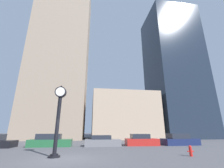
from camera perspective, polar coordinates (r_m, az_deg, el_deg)
ground_plane at (r=11.10m, az=-18.42°, el=-25.51°), size 200.00×200.00×0.00m
building_tall_tower at (r=39.98m, az=-18.41°, el=10.61°), size 12.49×12.00×39.67m
building_storefront_row at (r=35.77m, az=4.12°, el=-12.17°), size 14.10×12.00×9.78m
building_glass_modern at (r=43.81m, az=22.22°, el=4.78°), size 12.08×12.00×34.45m
street_clock at (r=11.81m, az=-19.74°, el=-11.05°), size 0.82×0.79×5.06m
car_green at (r=19.52m, az=-22.50°, el=-19.47°), size 4.66×1.82×1.38m
car_grey at (r=18.75m, az=-3.72°, el=-20.98°), size 4.12×1.95×1.22m
car_red at (r=19.92m, az=11.07°, el=-20.37°), size 3.99×2.11×1.34m
car_navy at (r=21.76m, az=24.25°, el=-18.92°), size 4.47×2.03×1.37m
fire_hydrant_near at (r=12.94m, az=27.73°, el=-21.55°), size 0.47×0.20×0.72m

